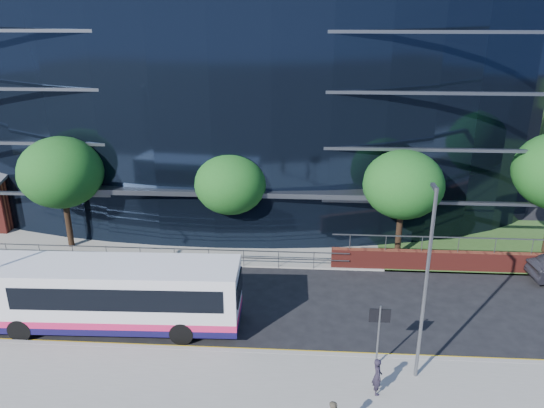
# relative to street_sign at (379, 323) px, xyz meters

# --- Properties ---
(ground) EXTENTS (200.00, 200.00, 0.00)m
(ground) POSITION_rel_street_sign_xyz_m (-4.50, 1.59, -2.15)
(ground) COLOR black
(ground) RESTS_ON ground
(kerb) EXTENTS (80.00, 0.25, 0.16)m
(kerb) POSITION_rel_street_sign_xyz_m (-4.50, 0.59, -2.07)
(kerb) COLOR gray
(kerb) RESTS_ON ground
(yellow_line_outer) EXTENTS (80.00, 0.08, 0.01)m
(yellow_line_outer) POSITION_rel_street_sign_xyz_m (-4.50, 0.79, -2.14)
(yellow_line_outer) COLOR gold
(yellow_line_outer) RESTS_ON ground
(yellow_line_inner) EXTENTS (80.00, 0.08, 0.01)m
(yellow_line_inner) POSITION_rel_street_sign_xyz_m (-4.50, 0.94, -2.14)
(yellow_line_inner) COLOR gold
(yellow_line_inner) RESTS_ON ground
(far_forecourt) EXTENTS (50.00, 8.00, 0.10)m
(far_forecourt) POSITION_rel_street_sign_xyz_m (-10.50, 12.59, -2.10)
(far_forecourt) COLOR gray
(far_forecourt) RESTS_ON ground
(glass_office) EXTENTS (44.00, 23.10, 16.00)m
(glass_office) POSITION_rel_street_sign_xyz_m (-8.50, 22.44, 5.85)
(glass_office) COLOR black
(glass_office) RESTS_ON ground
(guard_railings) EXTENTS (24.00, 0.05, 1.10)m
(guard_railings) POSITION_rel_street_sign_xyz_m (-12.50, 8.59, -1.33)
(guard_railings) COLOR slate
(guard_railings) RESTS_ON ground
(apartment_block) EXTENTS (60.00, 42.00, 30.00)m
(apartment_block) POSITION_rel_street_sign_xyz_m (27.50, 58.80, 8.96)
(apartment_block) COLOR #2D511E
(apartment_block) RESTS_ON ground
(street_sign) EXTENTS (0.85, 0.09, 2.80)m
(street_sign) POSITION_rel_street_sign_xyz_m (0.00, 0.00, 0.00)
(street_sign) COLOR slate
(street_sign) RESTS_ON pavement_near
(tree_far_a) EXTENTS (4.95, 4.95, 6.98)m
(tree_far_a) POSITION_rel_street_sign_xyz_m (-17.50, 10.59, 2.71)
(tree_far_a) COLOR black
(tree_far_a) RESTS_ON ground
(tree_far_b) EXTENTS (4.29, 4.29, 6.05)m
(tree_far_b) POSITION_rel_street_sign_xyz_m (-7.50, 11.09, 2.06)
(tree_far_b) COLOR black
(tree_far_b) RESTS_ON ground
(tree_far_c) EXTENTS (4.62, 4.62, 6.51)m
(tree_far_c) POSITION_rel_street_sign_xyz_m (2.50, 10.59, 2.39)
(tree_far_c) COLOR black
(tree_far_c) RESTS_ON ground
(tree_dist_e) EXTENTS (4.62, 4.62, 6.51)m
(tree_dist_e) POSITION_rel_street_sign_xyz_m (19.50, 41.59, 2.39)
(tree_dist_e) COLOR black
(tree_dist_e) RESTS_ON ground
(streetlight_east) EXTENTS (0.15, 0.77, 8.00)m
(streetlight_east) POSITION_rel_street_sign_xyz_m (1.50, -0.59, 2.29)
(streetlight_east) COLOR slate
(streetlight_east) RESTS_ON pavement_near
(city_bus) EXTENTS (11.93, 3.06, 3.21)m
(city_bus) POSITION_rel_street_sign_xyz_m (-11.76, 2.26, -0.45)
(city_bus) COLOR silver
(city_bus) RESTS_ON ground
(pedestrian) EXTENTS (0.43, 0.60, 1.53)m
(pedestrian) POSITION_rel_street_sign_xyz_m (-0.20, -1.72, -1.23)
(pedestrian) COLOR black
(pedestrian) RESTS_ON pavement_near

